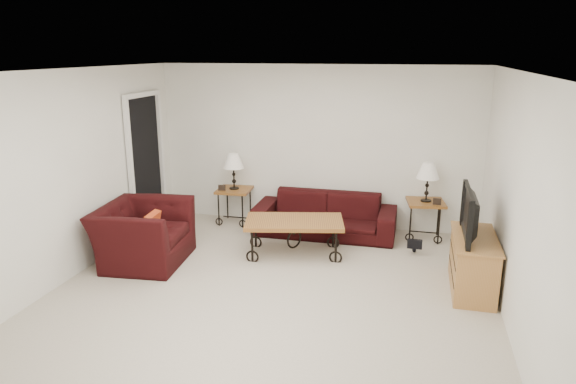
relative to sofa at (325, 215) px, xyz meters
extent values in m
plane|color=#BEB3A2|center=(-0.24, -2.02, -0.31)|extent=(5.00, 5.00, 0.00)
cube|color=silver|center=(-0.24, 0.48, 0.94)|extent=(5.00, 0.02, 2.50)
cube|color=silver|center=(-0.24, -4.52, 0.94)|extent=(5.00, 0.02, 2.50)
cube|color=silver|center=(-2.74, -2.02, 0.94)|extent=(0.02, 5.00, 2.50)
cube|color=silver|center=(2.26, -2.02, 0.94)|extent=(0.02, 5.00, 2.50)
plane|color=white|center=(-0.24, -2.02, 2.19)|extent=(5.00, 5.00, 0.00)
cube|color=black|center=(-2.71, -0.37, 0.71)|extent=(0.08, 0.94, 2.04)
imported|color=black|center=(0.00, 0.00, 0.00)|extent=(2.10, 0.82, 0.61)
cube|color=olive|center=(-1.50, 0.18, -0.02)|extent=(0.56, 0.56, 0.57)
cube|color=olive|center=(1.46, 0.18, -0.02)|extent=(0.60, 0.60, 0.57)
cube|color=black|center=(-1.65, 0.03, 0.31)|extent=(0.11, 0.04, 0.09)
cube|color=black|center=(1.61, 0.03, 0.31)|extent=(0.12, 0.02, 0.10)
cube|color=olive|center=(-0.26, -0.89, -0.06)|extent=(1.43, 0.98, 0.49)
imported|color=black|center=(-2.12, -1.61, 0.08)|extent=(1.14, 1.28, 0.77)
cube|color=red|center=(-1.97, -1.66, 0.21)|extent=(0.12, 0.36, 0.35)
cube|color=#A8723E|center=(1.99, -1.45, 0.02)|extent=(0.45, 1.08, 0.65)
imported|color=black|center=(1.97, -1.45, 0.62)|extent=(0.13, 0.97, 0.56)
ellipsoid|color=black|center=(1.33, -0.43, -0.11)|extent=(0.37, 0.32, 0.40)
camera|label=1|loc=(1.25, -7.34, 2.40)|focal=32.33mm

